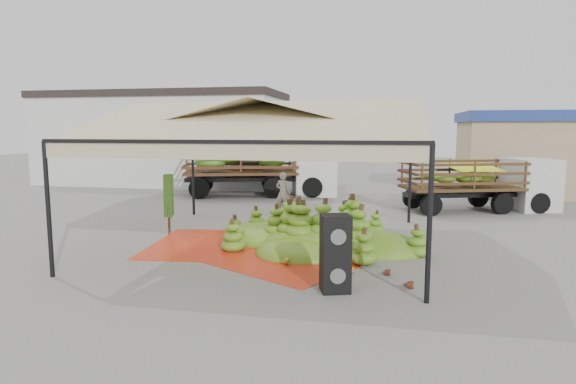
% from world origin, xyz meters
% --- Properties ---
extents(ground, '(90.00, 90.00, 0.00)m').
position_xyz_m(ground, '(0.00, 0.00, 0.00)').
color(ground, slate).
rests_on(ground, ground).
extents(canopy_tent, '(8.10, 8.10, 4.00)m').
position_xyz_m(canopy_tent, '(0.00, 0.00, 3.30)').
color(canopy_tent, black).
rests_on(canopy_tent, ground).
extents(building_white, '(14.30, 6.30, 5.40)m').
position_xyz_m(building_white, '(-10.00, 14.00, 2.71)').
color(building_white, silver).
rests_on(building_white, ground).
extents(building_tan, '(6.30, 5.30, 4.10)m').
position_xyz_m(building_tan, '(10.00, 13.00, 2.07)').
color(building_tan, tan).
rests_on(building_tan, ground).
extents(tarp_left, '(4.32, 4.15, 0.01)m').
position_xyz_m(tarp_left, '(-1.29, -0.38, 0.01)').
color(tarp_left, red).
rests_on(tarp_left, ground).
extents(tarp_right, '(6.20, 6.29, 0.01)m').
position_xyz_m(tarp_right, '(0.76, -0.66, 0.01)').
color(tarp_right, red).
rests_on(tarp_right, ground).
extents(banana_heap, '(7.49, 6.84, 1.31)m').
position_xyz_m(banana_heap, '(1.50, 0.18, 0.66)').
color(banana_heap, '#437318').
rests_on(banana_heap, ground).
extents(hand_yellow_a, '(0.45, 0.40, 0.18)m').
position_xyz_m(hand_yellow_a, '(2.38, -2.38, 0.09)').
color(hand_yellow_a, '#AD8C22').
rests_on(hand_yellow_a, ground).
extents(hand_yellow_b, '(0.62, 0.57, 0.22)m').
position_xyz_m(hand_yellow_b, '(0.75, -2.04, 0.11)').
color(hand_yellow_b, gold).
rests_on(hand_yellow_b, ground).
extents(hand_red_a, '(0.54, 0.46, 0.22)m').
position_xyz_m(hand_red_a, '(3.62, -3.19, 0.11)').
color(hand_red_a, '#602A15').
rests_on(hand_red_a, ground).
extents(hand_red_b, '(0.43, 0.36, 0.19)m').
position_xyz_m(hand_red_b, '(3.18, -2.39, 0.10)').
color(hand_red_b, '#581C14').
rests_on(hand_red_b, ground).
extents(hand_green, '(0.60, 0.55, 0.22)m').
position_xyz_m(hand_green, '(0.94, -1.63, 0.11)').
color(hand_green, '#447D1A').
rests_on(hand_green, ground).
extents(hanging_bunches, '(1.74, 0.24, 0.20)m').
position_xyz_m(hanging_bunches, '(0.65, 0.89, 2.62)').
color(hanging_bunches, '#407318').
rests_on(hanging_bunches, ground).
extents(speaker_stack, '(0.69, 0.65, 1.57)m').
position_xyz_m(speaker_stack, '(2.24, -3.70, 0.78)').
color(speaker_stack, black).
rests_on(speaker_stack, ground).
extents(banana_leaves, '(0.96, 1.36, 3.70)m').
position_xyz_m(banana_leaves, '(-3.63, 0.49, 0.00)').
color(banana_leaves, '#31741E').
rests_on(banana_leaves, ground).
extents(vendor, '(0.64, 0.47, 1.61)m').
position_xyz_m(vendor, '(-0.70, 4.95, 0.80)').
color(vendor, gray).
rests_on(vendor, ground).
extents(truck_left, '(7.69, 4.46, 2.50)m').
position_xyz_m(truck_left, '(-2.64, 9.92, 1.54)').
color(truck_left, '#4C2C19').
rests_on(truck_left, ground).
extents(truck_right, '(6.34, 3.88, 2.06)m').
position_xyz_m(truck_right, '(7.06, 7.24, 1.27)').
color(truck_right, '#513C1B').
rests_on(truck_right, ground).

